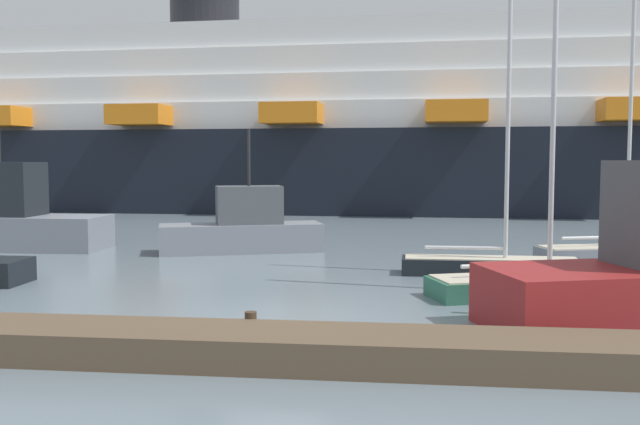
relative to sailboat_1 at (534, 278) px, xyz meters
name	(u,v)px	position (x,y,z in m)	size (l,w,h in m)	color
ground_plane	(277,317)	(-6.74, -3.48, -0.51)	(600.00, 600.00, 0.00)	slate
dock_pier	(240,346)	(-6.74, -7.32, -0.19)	(21.04, 1.96, 0.76)	brown
sailboat_1	(534,278)	(0.00, 0.00, 0.00)	(6.18, 3.53, 11.35)	#2D6B51
sailboat_2	(615,251)	(4.04, 6.33, -0.01)	(5.85, 3.02, 10.23)	gray
sailboat_3	(491,259)	(-0.76, 3.37, 0.03)	(5.87, 1.38, 10.99)	black
fishing_boat_0	(7,218)	(-20.55, 7.91, 0.83)	(8.22, 2.88, 6.59)	gray
fishing_boat_2	(244,228)	(-10.24, 8.17, 0.48)	(6.96, 4.06, 5.07)	gray
channel_buoy_0	(3,230)	(-23.65, 12.64, -0.20)	(0.59, 0.59, 1.37)	red
cruise_ship	(450,129)	(-0.07, 34.01, 5.67)	(109.38, 20.91, 19.26)	black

